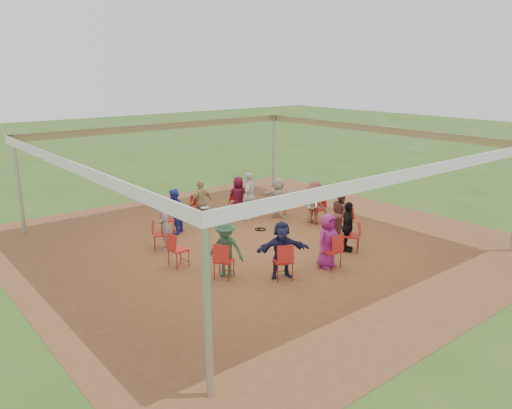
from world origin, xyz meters
TOP-DOWN VIEW (x-y plane):
  - ground at (0.00, 0.00)m, footprint 80.00×80.00m
  - dirt_patch at (0.00, 0.00)m, footprint 13.00×13.00m
  - tent at (0.00, 0.00)m, footprint 10.33×10.33m
  - chair_0 at (2.70, 0.20)m, footprint 0.47×0.45m
  - chair_1 at (2.24, 1.52)m, footprint 0.60×0.59m
  - chair_2 at (1.18, 2.44)m, footprint 0.57×0.58m
  - chair_3 at (-0.20, 2.70)m, footprint 0.45×0.47m
  - chair_4 at (-1.52, 2.24)m, footprint 0.59×0.60m
  - chair_5 at (-2.44, 1.18)m, footprint 0.58×0.57m
  - chair_6 at (-2.70, -0.20)m, footprint 0.47×0.45m
  - chair_7 at (-2.24, -1.52)m, footprint 0.60×0.59m
  - chair_8 at (-1.18, -2.44)m, footprint 0.57×0.58m
  - chair_9 at (0.20, -2.70)m, footprint 0.45×0.47m
  - chair_10 at (1.52, -2.24)m, footprint 0.59×0.60m
  - chair_11 at (2.44, -1.18)m, footprint 0.58×0.57m
  - person_seated_0 at (2.58, 0.19)m, footprint 0.51×0.93m
  - person_seated_1 at (2.14, 1.46)m, footprint 1.12×1.33m
  - person_seated_2 at (1.12, 2.33)m, footprint 0.77×0.64m
  - person_seated_3 at (-0.19, 2.58)m, footprint 0.84×0.47m
  - person_seated_4 at (-1.46, 2.14)m, footprint 0.78×0.70m
  - person_seated_5 at (-2.33, 1.12)m, footprint 0.52×0.60m
  - person_seated_6 at (-2.14, -1.46)m, footprint 0.87×0.99m
  - person_seated_7 at (-1.12, -2.33)m, footprint 1.37×0.99m
  - person_seated_8 at (0.19, -2.58)m, footprint 0.70×0.43m
  - person_seated_9 at (1.46, -2.14)m, footprint 0.91×0.80m
  - person_seated_10 at (2.33, -1.12)m, footprint 0.64×0.78m
  - standing_person at (1.22, 1.84)m, footprint 1.05×0.91m
  - cable_coil at (0.80, 0.78)m, footprint 0.34×0.34m
  - laptop at (2.42, 0.18)m, footprint 0.30×0.36m

SIDE VIEW (x-z plane):
  - ground at x=0.00m, z-range 0.00..0.00m
  - dirt_patch at x=0.00m, z-range 0.01..0.01m
  - cable_coil at x=0.80m, z-range 0.01..0.04m
  - chair_0 at x=2.70m, z-range 0.00..0.90m
  - chair_1 at x=2.24m, z-range 0.00..0.90m
  - chair_2 at x=1.18m, z-range 0.00..0.90m
  - chair_3 at x=-0.20m, z-range 0.00..0.90m
  - chair_4 at x=-1.52m, z-range 0.00..0.90m
  - chair_5 at x=-2.44m, z-range 0.00..0.90m
  - chair_6 at x=-2.70m, z-range 0.00..0.90m
  - chair_7 at x=-2.24m, z-range 0.00..0.90m
  - chair_8 at x=-1.18m, z-range 0.00..0.90m
  - chair_9 at x=0.20m, z-range 0.00..0.90m
  - chair_10 at x=1.52m, z-range 0.00..0.90m
  - chair_11 at x=2.44m, z-range 0.00..0.90m
  - laptop at x=2.42m, z-range 0.54..0.78m
  - person_seated_0 at x=2.58m, z-range 0.01..1.39m
  - person_seated_1 at x=2.14m, z-range 0.01..1.39m
  - person_seated_2 at x=1.12m, z-range 0.01..1.39m
  - person_seated_3 at x=-0.19m, z-range 0.01..1.39m
  - person_seated_4 at x=-1.46m, z-range 0.01..1.39m
  - person_seated_5 at x=-2.33m, z-range 0.01..1.39m
  - person_seated_6 at x=-2.14m, z-range 0.01..1.39m
  - person_seated_7 at x=-1.12m, z-range 0.01..1.39m
  - person_seated_8 at x=0.19m, z-range 0.01..1.39m
  - person_seated_9 at x=1.46m, z-range 0.01..1.39m
  - person_seated_10 at x=2.33m, z-range 0.01..1.39m
  - standing_person at x=1.22m, z-range 0.01..1.61m
  - tent at x=0.00m, z-range 0.87..3.87m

